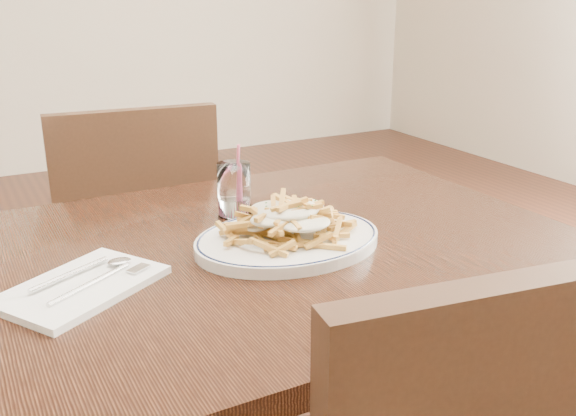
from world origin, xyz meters
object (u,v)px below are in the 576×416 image
fries_plate (288,240)px  water_glass (234,193)px  table (236,290)px  loaded_fries (288,216)px  chair_far (136,244)px

fries_plate → water_glass: (-0.02, 0.19, 0.03)m
fries_plate → water_glass: size_ratio=2.57×
table → loaded_fries: loaded_fries is taller
chair_far → fries_plate: size_ratio=2.45×
chair_far → fries_plate: 0.78m
table → loaded_fries: 0.16m
table → water_glass: size_ratio=8.43×
fries_plate → loaded_fries: size_ratio=1.67×
loaded_fries → table: bearing=158.0°
table → fries_plate: (0.08, -0.03, 0.09)m
chair_far → fries_plate: bearing=-83.8°
table → fries_plate: bearing=-22.0°
chair_far → fries_plate: (0.08, -0.73, 0.25)m
chair_far → loaded_fries: size_ratio=4.08×
chair_far → water_glass: chair_far is taller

